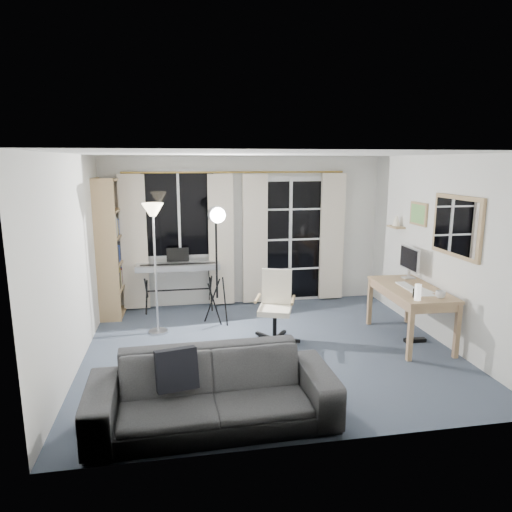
{
  "coord_description": "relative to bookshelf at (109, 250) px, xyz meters",
  "views": [
    {
      "loc": [
        -1.09,
        -5.28,
        2.31
      ],
      "look_at": [
        -0.1,
        0.35,
        1.13
      ],
      "focal_mm": 32.0,
      "sensor_mm": 36.0,
      "label": 1
    }
  ],
  "objects": [
    {
      "name": "floor",
      "position": [
        2.13,
        -1.82,
        -1.0
      ],
      "size": [
        4.5,
        4.0,
        0.02
      ],
      "primitive_type": "cube",
      "color": "#3B4456",
      "rests_on": "ground"
    },
    {
      "name": "window",
      "position": [
        1.08,
        0.16,
        0.51
      ],
      "size": [
        1.2,
        0.08,
        1.4
      ],
      "color": "white",
      "rests_on": "floor"
    },
    {
      "name": "french_door",
      "position": [
        2.88,
        0.16,
        0.04
      ],
      "size": [
        1.32,
        0.09,
        2.11
      ],
      "color": "white",
      "rests_on": "floor"
    },
    {
      "name": "curtains",
      "position": [
        1.99,
        0.06,
        0.1
      ],
      "size": [
        3.6,
        0.07,
        2.13
      ],
      "color": "gold",
      "rests_on": "floor"
    },
    {
      "name": "bookshelf",
      "position": [
        0.0,
        0.0,
        0.0
      ],
      "size": [
        0.37,
        0.98,
        2.08
      ],
      "rotation": [
        0.0,
        0.0,
        -0.03
      ],
      "color": "tan",
      "rests_on": "floor"
    },
    {
      "name": "torchiere_lamp",
      "position": [
        0.73,
        -1.01,
        0.45
      ],
      "size": [
        0.3,
        0.3,
        1.78
      ],
      "rotation": [
        0.0,
        0.0,
        -0.08
      ],
      "color": "#B2B2B7",
      "rests_on": "floor"
    },
    {
      "name": "keyboard_piano",
      "position": [
        1.04,
        -0.12,
        -0.29
      ],
      "size": [
        1.28,
        0.62,
        0.93
      ],
      "rotation": [
        0.0,
        0.0,
        -0.0
      ],
      "color": "black",
      "rests_on": "floor"
    },
    {
      "name": "studio_light",
      "position": [
        1.58,
        -0.85,
        0.41
      ],
      "size": [
        0.34,
        0.35,
        1.75
      ],
      "rotation": [
        0.0,
        0.0,
        0.15
      ],
      "color": "black",
      "rests_on": "floor"
    },
    {
      "name": "office_chair",
      "position": [
        2.28,
        -1.53,
        -0.44
      ],
      "size": [
        0.65,
        0.65,
        0.94
      ],
      "rotation": [
        0.0,
        0.0,
        -0.33
      ],
      "color": "black",
      "rests_on": "floor"
    },
    {
      "name": "desk",
      "position": [
        4.01,
        -1.83,
        -0.36
      ],
      "size": [
        0.71,
        1.35,
        0.71
      ],
      "rotation": [
        0.0,
        0.0,
        -0.04
      ],
      "color": "#9F7F52",
      "rests_on": "floor"
    },
    {
      "name": "monitor",
      "position": [
        4.2,
        -1.38,
        -0.01
      ],
      "size": [
        0.17,
        0.51,
        0.45
      ],
      "rotation": [
        0.0,
        0.0,
        -0.04
      ],
      "color": "silver",
      "rests_on": "desk"
    },
    {
      "name": "desk_clutter",
      "position": [
        3.94,
        -2.05,
        -0.43
      ],
      "size": [
        0.44,
        0.81,
        0.9
      ],
      "rotation": [
        0.0,
        0.0,
        -0.04
      ],
      "color": "white",
      "rests_on": "desk"
    },
    {
      "name": "mug",
      "position": [
        4.11,
        -2.33,
        -0.22
      ],
      "size": [
        0.12,
        0.1,
        0.12
      ],
      "primitive_type": "imported",
      "rotation": [
        0.0,
        0.0,
        -0.04
      ],
      "color": "silver",
      "rests_on": "desk"
    },
    {
      "name": "wall_mirror",
      "position": [
        4.35,
        -2.17,
        0.56
      ],
      "size": [
        0.04,
        0.94,
        0.74
      ],
      "color": "tan",
      "rests_on": "floor"
    },
    {
      "name": "framed_print",
      "position": [
        4.36,
        -1.27,
        0.61
      ],
      "size": [
        0.03,
        0.42,
        0.32
      ],
      "color": "tan",
      "rests_on": "floor"
    },
    {
      "name": "wall_shelf",
      "position": [
        4.29,
        -0.77,
        0.42
      ],
      "size": [
        0.16,
        0.3,
        0.18
      ],
      "color": "tan",
      "rests_on": "floor"
    },
    {
      "name": "sofa",
      "position": [
        1.3,
        -3.37,
        -0.56
      ],
      "size": [
        2.19,
        0.69,
        0.85
      ],
      "rotation": [
        0.0,
        0.0,
        0.02
      ],
      "color": "#28282A",
      "rests_on": "floor"
    }
  ]
}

